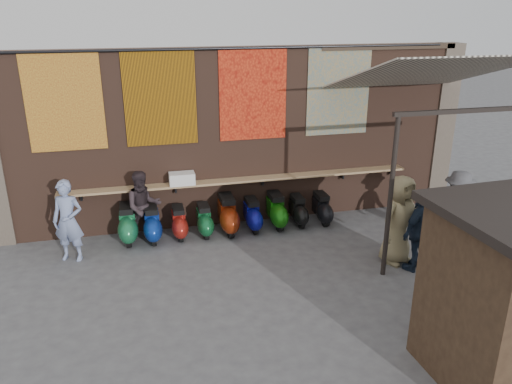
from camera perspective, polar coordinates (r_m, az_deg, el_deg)
The scene contains 30 objects.
ground at distance 9.72m, azimuth 1.44°, elevation -9.13°, with size 70.00×70.00×0.00m, color #474749.
brick_wall at distance 11.44m, azimuth -2.06°, elevation 6.24°, with size 10.00×0.40×4.00m, color brown.
pier_right at distance 13.47m, azimuth 20.31°, elevation 7.15°, with size 0.50×0.50×4.00m, color #4C4238.
eating_counter at distance 11.34m, azimuth -1.62°, elevation 1.38°, with size 8.00×0.32×0.05m, color #9E7A51.
shelf_box at distance 11.07m, azimuth -8.46°, elevation 1.53°, with size 0.55×0.32×0.26m, color white.
tapestry_redgold at distance 10.87m, azimuth -21.06°, elevation 9.56°, with size 1.50×0.02×2.00m, color maroon.
tapestry_sun at distance 10.80m, azimuth -10.89°, elevation 10.48°, with size 1.50×0.02×2.00m, color #C4750B.
tapestry_orange at distance 11.09m, azimuth -0.34°, elevation 11.08°, with size 1.50×0.02×2.00m, color red.
tapestry_multi at distance 11.71m, azimuth 9.40°, elevation 11.31°, with size 1.50×0.02×2.00m, color #276690.
hang_rail at distance 10.90m, azimuth -1.94°, elevation 16.10°, with size 0.06×0.06×9.50m, color black.
scooter_stool_0 at distance 11.09m, azimuth -14.45°, elevation -3.59°, with size 0.39×0.86×0.82m, color #1B6C3E, non-canonical shape.
scooter_stool_1 at distance 11.04m, azimuth -11.77°, elevation -3.60°, with size 0.36×0.81×0.77m, color navy, non-canonical shape.
scooter_stool_2 at distance 11.09m, azimuth -8.78°, elevation -3.50°, with size 0.33×0.73×0.69m, color maroon, non-canonical shape.
scooter_stool_3 at distance 11.13m, azimuth -5.92°, elevation -3.26°, with size 0.33×0.73×0.70m, color #105329, non-canonical shape.
scooter_stool_4 at distance 11.19m, azimuth -3.25°, elevation -2.62°, with size 0.40×0.89×0.84m, color maroon, non-canonical shape.
scooter_stool_5 at distance 11.34m, azimuth -0.41°, elevation -2.63°, with size 0.34×0.76×0.72m, color navy, non-canonical shape.
scooter_stool_6 at distance 11.48m, azimuth 2.33°, elevation -2.16°, with size 0.37×0.83×0.79m, color #135F0D, non-canonical shape.
scooter_stool_7 at distance 11.65m, azimuth 4.82°, elevation -2.15°, with size 0.32×0.72×0.69m, color black, non-canonical shape.
scooter_stool_8 at distance 11.81m, azimuth 7.53°, elevation -1.89°, with size 0.33×0.74×0.70m, color black, non-canonical shape.
diner_left at distance 10.50m, azimuth -20.67°, elevation -3.11°, with size 0.61×0.40×1.68m, color #7D8BB5.
diner_right at distance 10.91m, azimuth -12.73°, elevation -1.65°, with size 0.77×0.60×1.58m, color #2C2226.
shopper_navy at distance 9.96m, azimuth 18.17°, elevation -4.19°, with size 0.96×0.40×1.64m, color #162031.
shopper_grey at distance 11.23m, azimuth 21.93°, elevation -1.81°, with size 1.07×0.62×1.66m, color #4D4D51.
shopper_tan at distance 10.12m, azimuth 16.04°, elevation -3.06°, with size 0.88×0.57×1.80m, color #8D805A.
stall_sign at distance 7.89m, azimuth 24.66°, elevation -4.44°, with size 1.20×0.04×0.50m, color gold.
stall_shelf at distance 8.26m, azimuth 23.79°, elevation -9.85°, with size 1.82×0.10×0.06m, color #473321.
awning_canvas at distance 10.81m, azimuth 18.93°, elevation 12.73°, with size 3.20×3.40×0.03m, color beige.
awning_ledger at distance 12.14m, azimuth 15.07°, elevation 15.74°, with size 3.30×0.08×0.12m, color #33261C.
awning_header at distance 9.66m, azimuth 23.33°, elevation 8.55°, with size 3.00×0.08×0.08m, color black.
awning_post_left at distance 9.31m, azimuth 15.09°, elevation -0.72°, with size 0.09×0.09×3.10m, color black.
Camera 1 is at (-2.27, -8.16, 4.78)m, focal length 35.00 mm.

